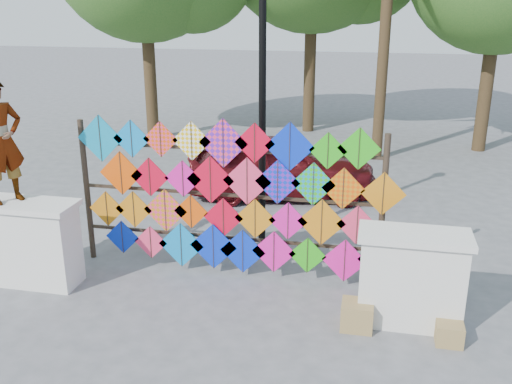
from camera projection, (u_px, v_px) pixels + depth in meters
ground at (214, 294)px, 8.23m from camera, size 80.00×80.00×0.00m
parapet_left at (32, 243)px, 8.37m from camera, size 1.40×0.65×1.28m
parapet_right at (411, 278)px, 7.31m from camera, size 1.40×0.65×1.28m
kite_rack at (231, 198)px, 8.49m from camera, size 4.95×0.24×2.43m
vendor_woman at (1, 141)px, 7.94m from camera, size 0.68×0.77×1.77m
sedan at (282, 166)px, 12.12m from camera, size 4.20×2.30×1.35m
lamppost at (262, 88)px, 9.16m from camera, size 0.28×0.28×4.46m
cardboard_box_near at (357, 315)px, 7.34m from camera, size 0.41×0.36×0.36m
cardboard_box_far at (449, 333)px, 7.02m from camera, size 0.33×0.30×0.28m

